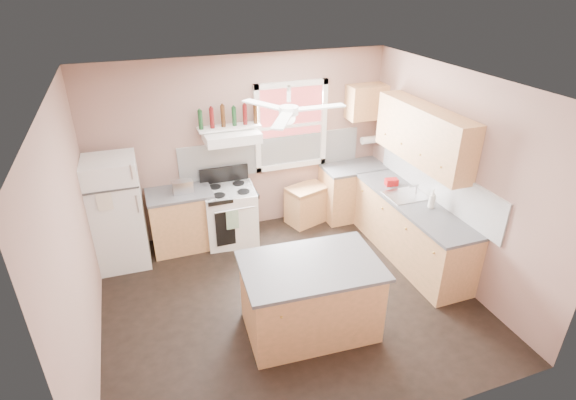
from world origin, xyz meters
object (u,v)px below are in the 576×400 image
object	(u,v)px
refrigerator	(118,213)
toaster	(183,187)
island	(310,299)
stove	(231,215)
cart	(307,204)

from	to	relation	value
refrigerator	toaster	distance (m)	0.94
refrigerator	island	size ratio (longest dim) A/B	1.11
toaster	refrigerator	bearing A→B (deg)	-175.29
island	toaster	bearing A→B (deg)	118.68
island	stove	bearing A→B (deg)	103.93
stove	island	bearing A→B (deg)	-74.41
refrigerator	stove	world-z (taller)	refrigerator
toaster	cart	xyz separation A→B (m)	(1.95, 0.08, -0.68)
refrigerator	cart	distance (m)	2.91
stove	island	size ratio (longest dim) A/B	0.60
cart	island	size ratio (longest dim) A/B	0.44
refrigerator	island	distance (m)	2.92
stove	refrigerator	bearing A→B (deg)	-172.75
toaster	stove	distance (m)	0.86
stove	island	distance (m)	2.22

